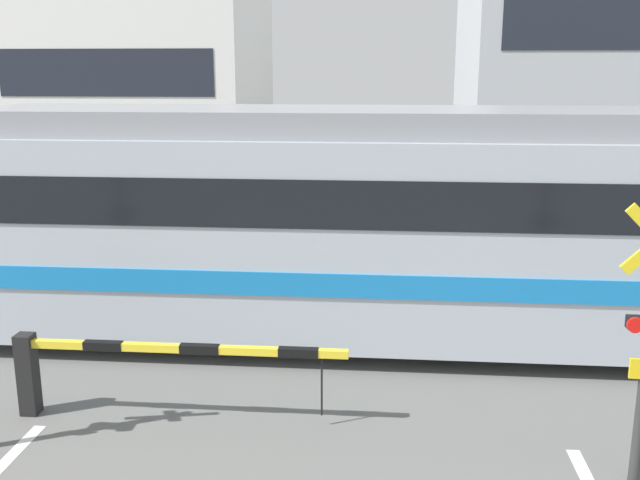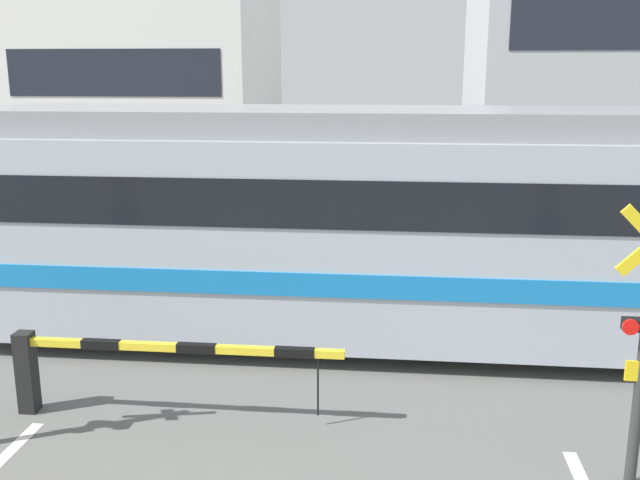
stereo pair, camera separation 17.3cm
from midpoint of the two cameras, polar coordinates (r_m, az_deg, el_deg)
rail_track_near at (r=10.34m, az=0.26°, el=-8.93°), size 50.00×0.10×0.08m
rail_track_far at (r=11.68m, az=0.98°, el=-6.26°), size 50.00×0.10×0.08m
crossing_barrier_near at (r=8.70m, az=-15.85°, el=-9.19°), size 3.87×0.20×0.99m
crossing_barrier_far at (r=13.59m, az=11.03°, el=-0.73°), size 3.87×0.20×0.99m
pedestrian at (r=16.76m, az=-2.22°, el=3.20°), size 0.38×0.23×1.73m
building_left_of_street at (r=26.52m, az=-13.00°, el=12.17°), size 7.99×7.31×7.07m
building_right_of_street at (r=25.91m, az=21.03°, el=14.91°), size 7.50×7.31×10.04m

